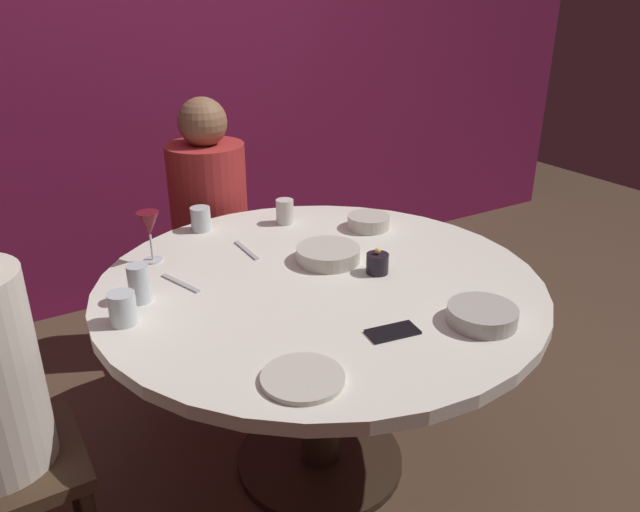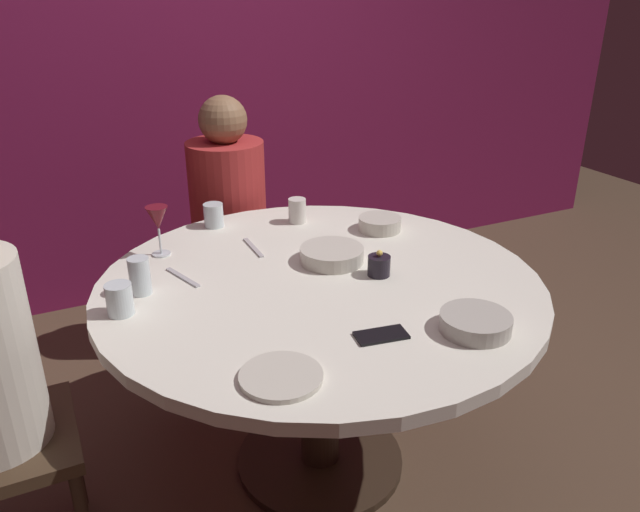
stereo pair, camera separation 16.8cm
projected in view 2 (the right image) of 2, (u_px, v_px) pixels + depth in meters
name	position (u px, v px, depth m)	size (l,w,h in m)	color
ground_plane	(320.00, 461.00, 2.27)	(8.00, 8.00, 0.00)	#4C3828
back_wall	(175.00, 50.00, 3.13)	(6.00, 0.10, 2.60)	maroon
dining_table	(320.00, 318.00, 2.02)	(1.42, 1.42, 0.75)	silver
seated_diner_back	(228.00, 198.00, 2.75)	(0.40, 0.40, 1.19)	#3F2D1E
candle_holder	(379.00, 265.00, 1.98)	(0.07, 0.07, 0.09)	black
wine_glass	(158.00, 220.00, 2.09)	(0.08, 0.08, 0.18)	silver
dinner_plate	(281.00, 376.00, 1.47)	(0.20, 0.20, 0.01)	beige
cell_phone	(381.00, 335.00, 1.64)	(0.07, 0.14, 0.01)	black
bowl_serving_large	(332.00, 255.00, 2.08)	(0.22, 0.22, 0.05)	beige
bowl_salad_center	(475.00, 323.00, 1.66)	(0.19, 0.19, 0.05)	#B2ADA3
bowl_small_white	(380.00, 224.00, 2.34)	(0.16, 0.16, 0.05)	beige
cup_near_candle	(140.00, 276.00, 1.85)	(0.06, 0.06, 0.12)	silver
cup_by_left_diner	(214.00, 215.00, 2.37)	(0.08, 0.08, 0.09)	silver
cup_by_right_diner	(297.00, 211.00, 2.41)	(0.07, 0.07, 0.10)	silver
cup_center_front	(120.00, 299.00, 1.74)	(0.08, 0.08, 0.09)	silver
fork_near_plate	(183.00, 277.00, 1.97)	(0.02, 0.18, 0.01)	#B7B7BC
knife_near_plate	(253.00, 248.00, 2.19)	(0.02, 0.18, 0.01)	#B7B7BC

